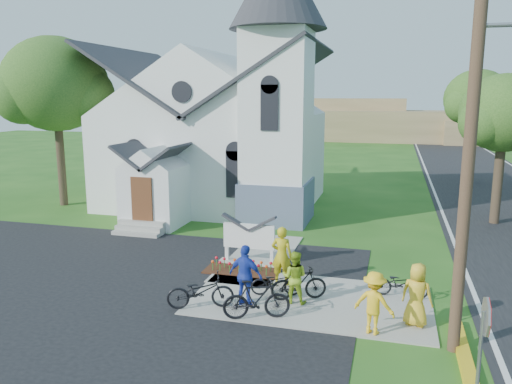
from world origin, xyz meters
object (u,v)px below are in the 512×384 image
(bike_1, at_px, (257,299))
(bike_2, at_px, (276,282))
(cyclist_4, at_px, (417,295))
(stop_sign, at_px, (484,333))
(cyclist_2, at_px, (246,275))
(cyclist_3, at_px, (374,303))
(bike_3, at_px, (299,283))
(church_sign, at_px, (249,237))
(cyclist_1, at_px, (294,277))
(bike_0, at_px, (200,291))
(bike_4, at_px, (401,283))
(utility_pole, at_px, (474,125))
(cyclist_0, at_px, (282,255))

(bike_1, relative_size, bike_2, 1.20)
(cyclist_4, bearing_deg, stop_sign, 123.43)
(bike_1, bearing_deg, cyclist_2, 13.26)
(cyclist_3, bearing_deg, bike_1, 17.43)
(cyclist_2, distance_m, bike_3, 1.66)
(stop_sign, distance_m, bike_1, 6.07)
(church_sign, bearing_deg, cyclist_1, -53.26)
(stop_sign, bearing_deg, cyclist_1, 135.03)
(stop_sign, bearing_deg, bike_1, 149.73)
(church_sign, xyz_separation_m, cyclist_2, (0.95, -3.60, -0.08))
(church_sign, relative_size, bike_0, 1.15)
(stop_sign, bearing_deg, cyclist_3, 124.22)
(bike_3, xyz_separation_m, bike_4, (2.92, 1.02, -0.08))
(stop_sign, xyz_separation_m, cyclist_2, (-5.68, 3.80, -0.83))
(cyclist_2, bearing_deg, bike_1, 137.65)
(bike_2, bearing_deg, cyclist_4, -117.87)
(utility_pole, xyz_separation_m, stop_sign, (0.07, -2.70, -3.62))
(church_sign, distance_m, cyclist_0, 2.33)
(utility_pole, relative_size, cyclist_3, 6.11)
(cyclist_4, bearing_deg, utility_pole, 149.19)
(bike_0, height_order, cyclist_4, cyclist_4)
(cyclist_3, bearing_deg, bike_0, 14.42)
(cyclist_0, height_order, bike_1, cyclist_0)
(bike_4, bearing_deg, cyclist_0, 90.36)
(cyclist_0, height_order, cyclist_4, cyclist_0)
(bike_4, bearing_deg, cyclist_1, 114.11)
(bike_3, bearing_deg, cyclist_2, 94.94)
(bike_4, bearing_deg, bike_1, 126.22)
(utility_pole, relative_size, stop_sign, 4.03)
(bike_0, xyz_separation_m, bike_1, (1.73, -0.25, 0.05))
(stop_sign, relative_size, cyclist_4, 1.46)
(bike_1, relative_size, bike_4, 1.14)
(stop_sign, bearing_deg, cyclist_2, 146.26)
(cyclist_1, height_order, cyclist_4, cyclist_4)
(cyclist_1, xyz_separation_m, bike_4, (3.02, 1.24, -0.35))
(stop_sign, height_order, cyclist_2, stop_sign)
(bike_0, bearing_deg, cyclist_4, -107.47)
(utility_pole, bearing_deg, bike_3, 155.81)
(cyclist_0, bearing_deg, cyclist_4, 158.89)
(stop_sign, xyz_separation_m, bike_1, (-5.14, 3.00, -1.18))
(cyclist_1, bearing_deg, church_sign, -52.02)
(stop_sign, xyz_separation_m, cyclist_0, (-5.05, 5.69, -0.78))
(bike_1, bearing_deg, cyclist_0, -23.03)
(bike_1, xyz_separation_m, cyclist_2, (-0.54, 0.80, 0.35))
(bike_3, bearing_deg, bike_0, 92.77)
(church_sign, height_order, bike_1, church_sign)
(stop_sign, relative_size, bike_1, 1.34)
(church_sign, relative_size, cyclist_0, 1.15)
(cyclist_2, height_order, cyclist_3, cyclist_2)
(church_sign, xyz_separation_m, cyclist_0, (1.59, -1.71, -0.02))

